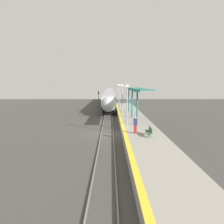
# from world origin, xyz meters

# --- Properties ---
(ground_plane) EXTENTS (120.00, 120.00, 0.00)m
(ground_plane) POSITION_xyz_m (0.00, 0.00, 0.00)
(ground_plane) COLOR #423F3D
(rail_left) EXTENTS (0.08, 90.00, 0.15)m
(rail_left) POSITION_xyz_m (-0.72, 0.00, 0.07)
(rail_left) COLOR slate
(rail_left) RESTS_ON ground_plane
(rail_right) EXTENTS (0.08, 90.00, 0.15)m
(rail_right) POSITION_xyz_m (0.72, 0.00, 0.07)
(rail_right) COLOR slate
(rail_right) RESTS_ON ground_plane
(train) EXTENTS (2.81, 69.58, 3.81)m
(train) POSITION_xyz_m (0.00, 46.91, 2.19)
(train) COLOR black
(train) RESTS_ON ground_plane
(platform_right) EXTENTS (4.15, 64.00, 0.90)m
(platform_right) POSITION_xyz_m (3.72, 0.00, 0.45)
(platform_right) COLOR gray
(platform_right) RESTS_ON ground_plane
(platform_bench) EXTENTS (0.44, 1.75, 0.89)m
(platform_bench) POSITION_xyz_m (4.14, -4.48, 1.37)
(platform_bench) COLOR #4C6B4C
(platform_bench) RESTS_ON platform_right
(person_waiting) EXTENTS (0.36, 0.23, 1.74)m
(person_waiting) POSITION_xyz_m (2.91, -3.36, 1.80)
(person_waiting) COLOR maroon
(person_waiting) RESTS_ON platform_right
(railway_signal) EXTENTS (0.28, 0.28, 4.29)m
(railway_signal) POSITION_xyz_m (-2.26, 22.93, 2.63)
(railway_signal) COLOR #59595E
(railway_signal) RESTS_ON ground_plane
(lamppost_near) EXTENTS (0.36, 0.20, 4.94)m
(lamppost_near) POSITION_xyz_m (2.22, -0.82, 3.75)
(lamppost_near) COLOR #9E9EA3
(lamppost_near) RESTS_ON platform_right
(lamppost_mid) EXTENTS (0.36, 0.20, 4.94)m
(lamppost_mid) POSITION_xyz_m (2.22, 8.97, 3.75)
(lamppost_mid) COLOR #9E9EA3
(lamppost_mid) RESTS_ON platform_right
(lamppost_far) EXTENTS (0.36, 0.20, 4.94)m
(lamppost_far) POSITION_xyz_m (2.22, 18.76, 3.75)
(lamppost_far) COLOR #9E9EA3
(lamppost_far) RESTS_ON platform_right
(lamppost_farthest) EXTENTS (0.36, 0.20, 4.94)m
(lamppost_farthest) POSITION_xyz_m (2.22, 28.55, 3.75)
(lamppost_farthest) COLOR #9E9EA3
(lamppost_farthest) RESTS_ON platform_right
(station_canopy) EXTENTS (2.02, 15.47, 4.37)m
(station_canopy) POSITION_xyz_m (4.19, 7.44, 4.94)
(station_canopy) COLOR #1E6B66
(station_canopy) RESTS_ON platform_right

